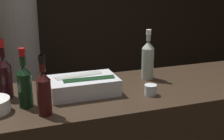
{
  "coord_description": "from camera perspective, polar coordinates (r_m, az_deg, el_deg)",
  "views": [
    {
      "loc": [
        -0.6,
        -1.33,
        1.68
      ],
      "look_at": [
        0.0,
        0.37,
        1.12
      ],
      "focal_mm": 50.0,
      "sensor_mm": 36.0,
      "label": 1
    }
  ],
  "objects": [
    {
      "name": "white_wine_bottle",
      "position": [
        2.09,
        6.56,
        2.07
      ],
      "size": [
        0.08,
        0.08,
        0.33
      ],
      "color": "#9EA899",
      "rests_on": "bar_counter"
    },
    {
      "name": "candle_votive",
      "position": [
        1.84,
        7.06,
        -3.61
      ],
      "size": [
        0.07,
        0.07,
        0.06
      ],
      "color": "silver",
      "rests_on": "bar_counter"
    },
    {
      "name": "person_grey_polo",
      "position": [
        2.67,
        -16.83,
        1.85
      ],
      "size": [
        0.36,
        0.36,
        1.8
      ],
      "rotation": [
        0.0,
        0.0,
        2.36
      ],
      "color": "black",
      "rests_on": "ground_plane"
    },
    {
      "name": "ice_bin_with_bottles",
      "position": [
        1.85,
        -5.28,
        -2.68
      ],
      "size": [
        0.4,
        0.25,
        0.11
      ],
      "color": "silver",
      "rests_on": "bar_counter"
    },
    {
      "name": "red_wine_bottle_burgundy",
      "position": [
        1.7,
        -15.69,
        -2.4
      ],
      "size": [
        0.08,
        0.08,
        0.32
      ],
      "color": "black",
      "rests_on": "bar_counter"
    },
    {
      "name": "red_wine_bottle_black_foil",
      "position": [
        1.58,
        -12.35,
        -3.72
      ],
      "size": [
        0.07,
        0.07,
        0.31
      ],
      "color": "#380F0F",
      "rests_on": "bar_counter"
    },
    {
      "name": "red_wine_bottle_tall",
      "position": [
        1.85,
        -19.06,
        -1.0
      ],
      "size": [
        0.08,
        0.08,
        0.34
      ],
      "color": "black",
      "rests_on": "bar_counter"
    }
  ]
}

